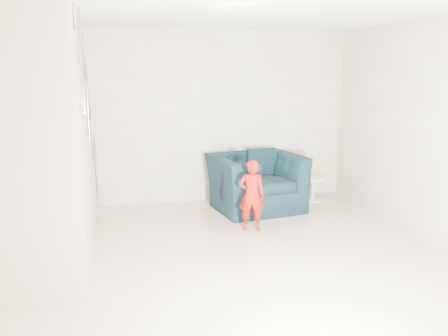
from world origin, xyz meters
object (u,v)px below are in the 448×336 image
Objects in this scene: toddler at (252,195)px; side_table at (313,185)px; armchair at (256,182)px; staircase at (38,180)px.

side_table is (1.37, 1.17, -0.21)m from toddler.
toddler reaches higher than side_table.
armchair is 1.35× the size of toddler.
side_table is 0.11× the size of staircase.
side_table is at bearing -123.44° from toddler.
armchair is 0.35× the size of staircase.
staircase is (-2.51, -0.61, 0.47)m from toddler.
side_table is 4.32m from staircase.
staircase is at bearing -160.66° from armchair.
toddler is (-0.34, -0.95, 0.06)m from armchair.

